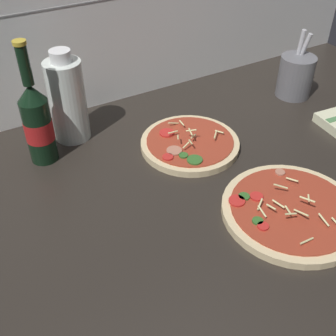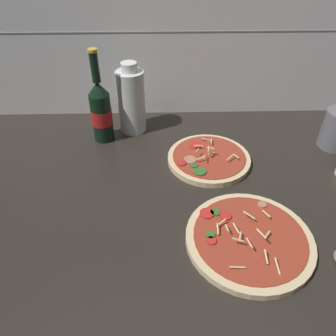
# 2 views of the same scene
# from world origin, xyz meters

# --- Properties ---
(counter_slab) EXTENTS (1.60, 0.90, 0.03)m
(counter_slab) POSITION_xyz_m (0.00, 0.00, 0.01)
(counter_slab) COLOR #28231E
(counter_slab) RESTS_ON ground
(pizza_near) EXTENTS (0.27, 0.27, 0.05)m
(pizza_near) POSITION_xyz_m (0.08, -0.13, 0.03)
(pizza_near) COLOR beige
(pizza_near) RESTS_ON counter_slab
(pizza_far) EXTENTS (0.23, 0.23, 0.05)m
(pizza_far) POSITION_xyz_m (0.03, 0.16, 0.03)
(pizza_far) COLOR beige
(pizza_far) RESTS_ON counter_slab
(beer_bottle) EXTENTS (0.06, 0.06, 0.28)m
(beer_bottle) POSITION_xyz_m (-0.28, 0.29, 0.12)
(beer_bottle) COLOR black
(beer_bottle) RESTS_ON counter_slab
(oil_bottle) EXTENTS (0.09, 0.09, 0.22)m
(oil_bottle) POSITION_xyz_m (-0.19, 0.34, 0.13)
(oil_bottle) COLOR silver
(oil_bottle) RESTS_ON counter_slab
(utensil_crock) EXTENTS (0.10, 0.10, 0.18)m
(utensil_crock) POSITION_xyz_m (0.42, 0.23, 0.08)
(utensil_crock) COLOR slate
(utensil_crock) RESTS_ON counter_slab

